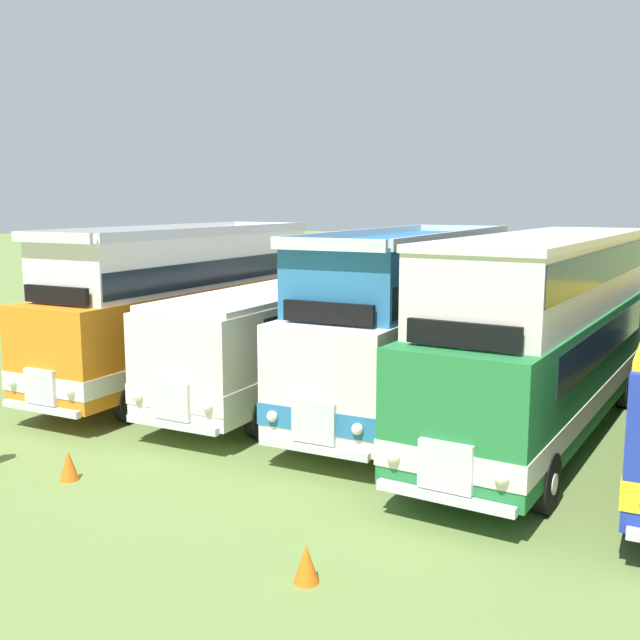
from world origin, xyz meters
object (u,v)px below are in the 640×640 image
at_px(bus_fourth_in_row, 545,328).
at_px(cone_far_end, 69,465).
at_px(bus_first_in_row, 186,303).
at_px(cone_near_end, 306,563).
at_px(bus_second_in_row, 290,332).
at_px(bus_third_in_row, 409,319).

height_order(bus_fourth_in_row, cone_far_end, bus_fourth_in_row).
bearing_deg(bus_first_in_row, cone_near_end, -43.19).
distance_m(bus_first_in_row, cone_near_end, 12.11).
xyz_separation_m(bus_first_in_row, cone_near_end, (8.70, -8.17, -2.08)).
relative_size(bus_fourth_in_row, cone_far_end, 19.62).
relative_size(bus_first_in_row, cone_near_end, 19.23).
bearing_deg(cone_far_end, bus_first_in_row, 112.20).
distance_m(bus_first_in_row, bus_second_in_row, 3.40).
xyz_separation_m(bus_first_in_row, bus_fourth_in_row, (10.03, -0.08, 0.12)).
height_order(bus_first_in_row, bus_fourth_in_row, bus_first_in_row).
bearing_deg(bus_third_in_row, bus_fourth_in_row, -6.65).
bearing_deg(cone_near_end, bus_third_in_row, 103.39).
bearing_deg(bus_second_in_row, bus_third_in_row, 1.85).
height_order(bus_second_in_row, cone_near_end, bus_second_in_row).
relative_size(bus_second_in_row, bus_third_in_row, 1.02).
bearing_deg(bus_third_in_row, cone_near_end, -76.61).
xyz_separation_m(bus_second_in_row, bus_third_in_row, (3.34, 0.11, 0.60)).
relative_size(bus_first_in_row, bus_second_in_row, 1.04).
distance_m(bus_third_in_row, cone_far_end, 8.53).
xyz_separation_m(bus_first_in_row, bus_third_in_row, (6.68, 0.31, -0.00)).
distance_m(bus_fourth_in_row, cone_far_end, 10.22).
relative_size(bus_first_in_row, bus_fourth_in_row, 0.94).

